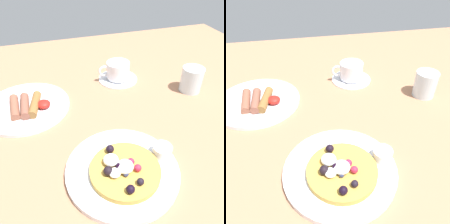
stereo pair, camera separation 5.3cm
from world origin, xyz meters
The scene contains 9 objects.
ground_plane centered at (0.00, 0.00, -1.50)cm, with size 160.37×136.74×3.00cm, color #A57252.
pancake_plate centered at (-1.02, -16.86, 0.69)cm, with size 25.16×25.16×1.38cm, color white.
pancake_with_berries centered at (-1.14, -18.15, 2.50)cm, with size 15.35×15.35×3.59cm.
syrup_ramekin centered at (8.97, -16.03, 2.78)cm, with size 4.44×4.44×2.72cm.
breakfast_plate centered at (-20.93, 14.31, 0.56)cm, with size 25.99×25.99×1.12cm, color white.
fried_breakfast centered at (-20.71, 11.89, 2.22)cm, with size 13.72×11.30×2.68cm.
coffee_saucer centered at (11.29, 22.42, 0.43)cm, with size 13.98×13.98×0.85cm, color white.
coffee_cup centered at (11.13, 22.43, 3.89)cm, with size 11.21×8.16×5.85cm.
water_glass centered at (32.10, 8.28, 4.12)cm, with size 7.02×7.02×8.24cm, color silver.
Camera 2 is at (-7.84, -48.32, 42.49)cm, focal length 36.89 mm.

